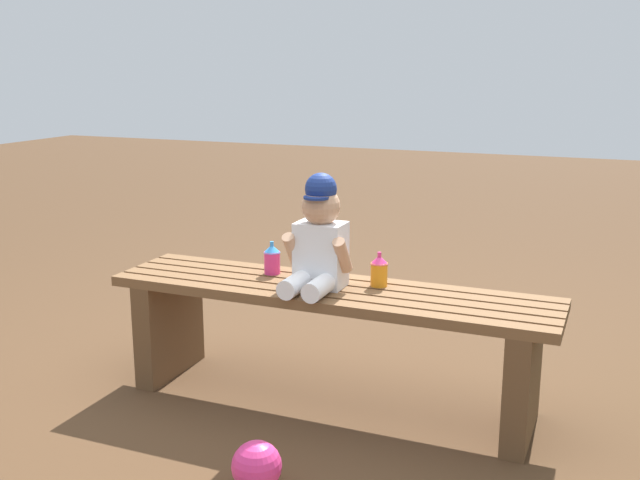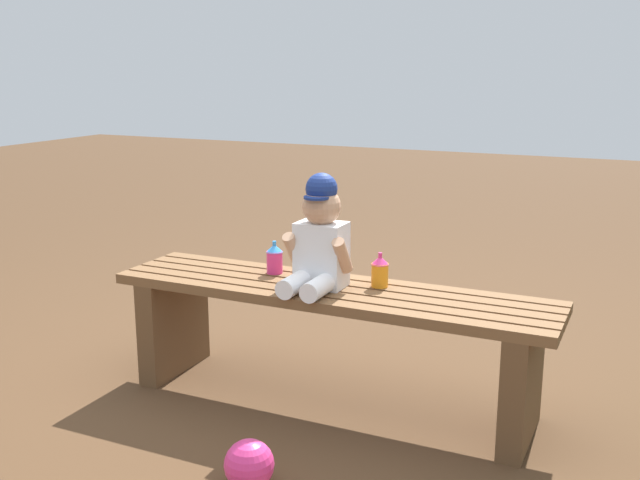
% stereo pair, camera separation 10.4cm
% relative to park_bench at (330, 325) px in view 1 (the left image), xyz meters
% --- Properties ---
extents(ground_plane, '(16.00, 16.00, 0.00)m').
position_rel_park_bench_xyz_m(ground_plane, '(0.00, 0.00, -0.29)').
color(ground_plane, '#4C331E').
extents(park_bench, '(1.60, 0.37, 0.44)m').
position_rel_park_bench_xyz_m(park_bench, '(0.00, 0.00, 0.00)').
color(park_bench, brown).
rests_on(park_bench, ground_plane).
extents(child_figure, '(0.23, 0.27, 0.40)m').
position_rel_park_bench_xyz_m(child_figure, '(-0.03, -0.02, 0.32)').
color(child_figure, white).
rests_on(child_figure, park_bench).
extents(sippy_cup_left, '(0.06, 0.06, 0.12)m').
position_rel_park_bench_xyz_m(sippy_cup_left, '(-0.26, 0.08, 0.20)').
color(sippy_cup_left, '#E5337F').
rests_on(sippy_cup_left, park_bench).
extents(sippy_cup_right, '(0.06, 0.06, 0.12)m').
position_rel_park_bench_xyz_m(sippy_cup_right, '(0.16, 0.08, 0.20)').
color(sippy_cup_right, orange).
rests_on(sippy_cup_right, park_bench).
extents(toy_ball, '(0.15, 0.15, 0.15)m').
position_rel_park_bench_xyz_m(toy_ball, '(0.02, -0.62, -0.22)').
color(toy_ball, '#E5337F').
rests_on(toy_ball, ground_plane).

